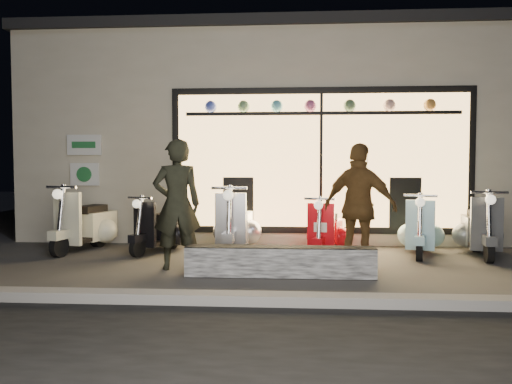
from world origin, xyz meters
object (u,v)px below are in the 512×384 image
graffiti_barrier (280,262)px  scooter_silver (236,226)px  scooter_red (327,232)px  man (177,204)px  woman (360,207)px

graffiti_barrier → scooter_silver: size_ratio=1.63×
scooter_red → man: bearing=-134.7°
scooter_silver → woman: bearing=-33.5°
graffiti_barrier → scooter_red: (0.73, 1.71, 0.18)m
man → scooter_red: bearing=-167.0°
scooter_red → man: man is taller
graffiti_barrier → scooter_red: 1.87m
man → graffiti_barrier: bearing=146.8°
scooter_red → woman: 1.36m
graffiti_barrier → woman: (1.10, 0.50, 0.69)m
scooter_silver → scooter_red: bearing=-3.1°
graffiti_barrier → man: (-1.46, 0.41, 0.71)m
graffiti_barrier → man: bearing=164.5°
scooter_red → graffiti_barrier: bearing=-98.6°
graffiti_barrier → scooter_red: bearing=66.7°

